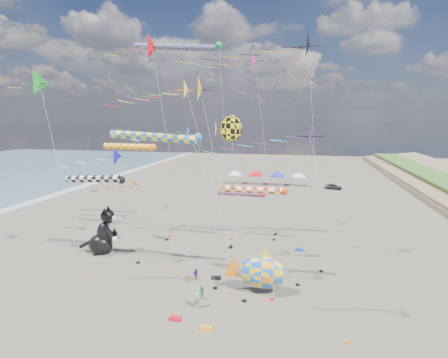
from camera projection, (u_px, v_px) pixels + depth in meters
name	position (u px, v px, depth m)	size (l,w,h in m)	color
ground	(165.00, 336.00, 25.39)	(260.00, 260.00, 0.00)	brown
delta_kite_0	(137.00, 48.00, 31.72)	(12.93, 2.59, 23.46)	red
delta_kite_1	(293.00, 49.00, 32.93)	(14.39, 2.77, 23.78)	black
delta_kite_2	(187.00, 91.00, 40.41)	(12.74, 2.44, 20.20)	#FFFB23
delta_kite_3	(123.00, 159.00, 35.40)	(9.33, 1.87, 12.83)	#140FCB
delta_kite_4	(244.00, 64.00, 44.54)	(15.89, 2.86, 24.20)	#F918AE
delta_kite_5	(35.00, 86.00, 31.95)	(11.85, 2.52, 20.10)	#139B23
delta_kite_6	(200.00, 93.00, 27.90)	(10.96, 2.29, 19.10)	#EFA918
delta_kite_7	(136.00, 186.00, 46.41)	(9.88, 1.89, 7.98)	orange
delta_kite_8	(299.00, 140.00, 22.91)	(9.53, 1.94, 15.55)	#5E2091
delta_kite_9	(184.00, 135.00, 44.44)	(12.11, 1.71, 14.86)	#1182B5
windsock_0	(97.00, 179.00, 37.47)	(8.22, 0.82, 9.62)	black
windsock_1	(243.00, 194.00, 45.11)	(7.62, 0.64, 6.32)	red
windsock_2	(181.00, 48.00, 40.15)	(11.57, 0.80, 24.13)	#167C42
windsock_3	(256.00, 191.00, 32.35)	(7.56, 0.66, 9.41)	#CA3C0E
windsock_4	(131.00, 147.00, 44.16)	(8.40, 0.85, 12.51)	orange
windsock_5	(158.00, 138.00, 31.13)	(9.99, 0.79, 14.40)	blue
angelfish_kite	(229.00, 130.00, 34.38)	(3.74, 3.02, 15.96)	yellow
cat_inflatable	(102.00, 230.00, 40.49)	(4.22, 2.11, 5.69)	black
fish_inflatable	(262.00, 272.00, 31.25)	(5.89, 2.07, 4.31)	blue
person_adult	(197.00, 298.00, 29.05)	(0.65, 0.43, 1.78)	#91909F
child_green	(202.00, 293.00, 30.47)	(0.56, 0.44, 1.16)	#227F37
child_blue	(196.00, 274.00, 34.15)	(0.69, 0.29, 1.17)	#1C1F95
kite_bag_0	(299.00, 249.00, 41.75)	(0.90, 0.44, 0.30)	#1236B5
kite_bag_1	(216.00, 278.00, 34.36)	(0.90, 0.44, 0.30)	black
kite_bag_2	(207.00, 328.00, 26.12)	(0.90, 0.44, 0.30)	orange
kite_bag_3	(175.00, 319.00, 27.37)	(0.90, 0.44, 0.30)	red
tent_row	(266.00, 172.00, 82.26)	(19.20, 4.20, 3.80)	white
parked_car	(333.00, 187.00, 77.57)	(1.48, 3.67, 1.25)	#26262D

